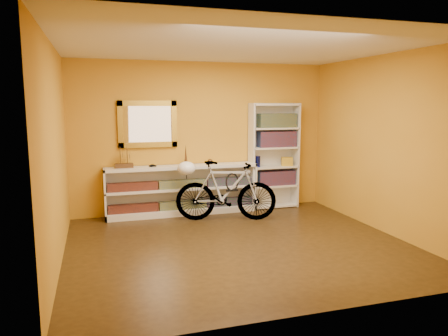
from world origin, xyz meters
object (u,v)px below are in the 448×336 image
object	(u,v)px
console_unit	(183,190)
helmet	(186,168)
bookcase	(274,156)
bicycle	(226,191)

from	to	relation	value
console_unit	helmet	xyz separation A→B (m)	(-0.01, -0.42, 0.44)
bookcase	bicycle	world-z (taller)	bookcase
bookcase	helmet	xyz separation A→B (m)	(-1.71, -0.44, -0.09)
console_unit	helmet	world-z (taller)	helmet
helmet	bicycle	bearing A→B (deg)	-15.86
console_unit	helmet	distance (m)	0.60
console_unit	bookcase	distance (m)	1.77
bookcase	bicycle	distance (m)	1.34
console_unit	helmet	size ratio (longest dim) A/B	8.86
bicycle	helmet	world-z (taller)	bicycle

